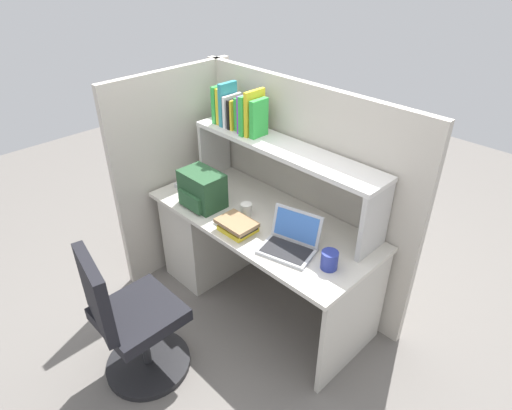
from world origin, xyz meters
The scene contains 13 objects.
ground_plane centered at (0.00, 0.00, 0.00)m, with size 8.00×8.00×0.00m, color slate.
desk centered at (-0.39, 0.00, 0.40)m, with size 1.60×0.70×0.73m.
cubicle_partition_rear centered at (0.00, 0.38, 0.78)m, with size 1.84×0.05×1.55m, color #BCB5A8.
cubicle_partition_left centered at (-0.85, -0.05, 0.78)m, with size 0.05×1.06×1.55m, color #BCB5A8.
overhead_hutch centered at (0.00, 0.20, 1.08)m, with size 1.44×0.28×0.45m.
reference_books_on_shelf centered at (-0.41, 0.20, 1.31)m, with size 0.42×0.19×0.30m.
laptop centered at (0.35, -0.11, 0.78)m, with size 0.36×0.33×0.22m.
backpack centered at (-0.40, -0.17, 0.85)m, with size 0.30×0.23×0.25m.
computer_mouse centered at (-0.71, -0.12, 0.75)m, with size 0.06×0.10×0.03m, color silver.
paper_cup centered at (-0.10, -0.04, 0.77)m, with size 0.08×0.08×0.08m, color white.
snack_canister centered at (0.62, -0.09, 0.78)m, with size 0.10×0.10×0.11m, color navy.
desk_book_stack centered at (0.00, -0.21, 0.77)m, with size 0.24×0.19×0.08m.
office_chair centered at (-0.09, -0.97, 0.39)m, with size 0.52×0.52×0.93m.
Camera 1 is at (1.68, -1.70, 2.32)m, focal length 30.63 mm.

